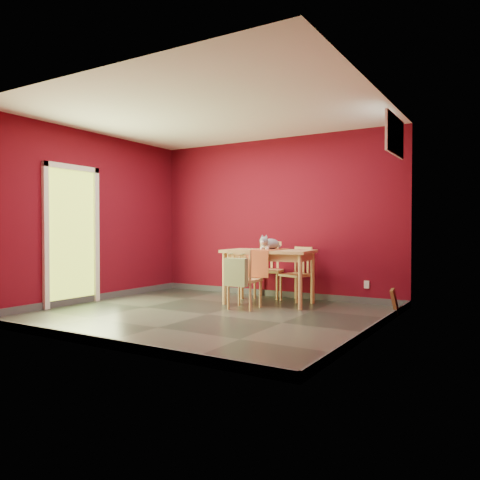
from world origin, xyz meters
The scene contains 13 objects.
ground centered at (0.00, 0.00, 0.00)m, with size 4.50×4.50×0.00m, color #2D342D.
room_shell centered at (0.00, 0.00, 0.05)m, with size 4.50×4.50×4.50m.
doorway centered at (-2.23, -0.40, 1.12)m, with size 0.06×1.01×2.13m.
window centered at (2.23, 1.00, 2.35)m, with size 0.05×0.90×0.50m.
outlet_plate centered at (1.60, 1.99, 0.30)m, with size 0.08×0.01×0.12m, color silver.
dining_table centered at (0.31, 1.21, 0.73)m, with size 1.42×0.93×0.84m.
table_runner centered at (0.31, 1.08, 0.77)m, with size 0.47×0.83×0.40m.
chair_far_left centered at (-0.01, 1.84, 0.48)m, with size 0.53×0.53×0.95m.
chair_far_right centered at (0.55, 1.77, 0.44)m, with size 0.51×0.51×0.87m.
chair_near centered at (0.20, 0.62, 0.44)m, with size 0.44×0.44×0.87m.
tote_bag centered at (0.21, 0.41, 0.55)m, with size 0.33×0.20×0.46m.
cat centered at (0.32, 1.24, 0.96)m, with size 0.25×0.48×0.24m, color slate, non-canonical shape.
picture_frame centered at (2.19, 1.25, 0.17)m, with size 0.17×0.36×0.35m.
Camera 1 is at (3.63, -5.16, 1.15)m, focal length 35.00 mm.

